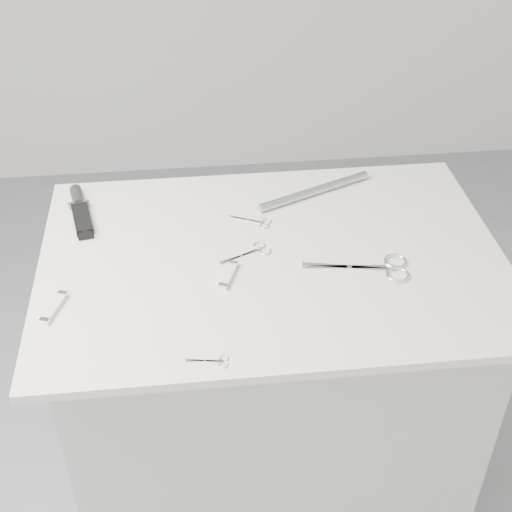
{
  "coord_description": "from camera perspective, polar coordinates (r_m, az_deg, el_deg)",
  "views": [
    {
      "loc": [
        -0.17,
        -1.22,
        1.85
      ],
      "look_at": [
        -0.04,
        0.0,
        0.92
      ],
      "focal_mm": 50.0,
      "sensor_mm": 36.0,
      "label": 1
    }
  ],
  "objects": [
    {
      "name": "embroidery_scissors_a",
      "position": [
        1.55,
        -0.24,
        0.35
      ],
      "size": [
        0.12,
        0.08,
        0.0
      ],
      "rotation": [
        0.0,
        0.0,
        0.44
      ],
      "color": "silver",
      "rests_on": "display_board"
    },
    {
      "name": "sheathed_knife",
      "position": [
        1.72,
        -13.91,
        3.67
      ],
      "size": [
        0.07,
        0.2,
        0.02
      ],
      "rotation": [
        0.0,
        0.0,
        1.77
      ],
      "color": "black",
      "rests_on": "display_board"
    },
    {
      "name": "pocket_knife_b",
      "position": [
        1.48,
        -2.22,
        -1.53
      ],
      "size": [
        0.05,
        0.09,
        0.01
      ],
      "rotation": [
        0.0,
        0.0,
        1.2
      ],
      "color": "silver",
      "rests_on": "display_board"
    },
    {
      "name": "display_board",
      "position": [
        1.54,
        1.31,
        -0.24
      ],
      "size": [
        1.0,
        0.7,
        0.02
      ],
      "primitive_type": "cube",
      "color": "beige",
      "rests_on": "plinth"
    },
    {
      "name": "metal_rail",
      "position": [
        1.74,
        4.71,
        5.2
      ],
      "size": [
        0.29,
        0.14,
        0.02
      ],
      "primitive_type": "cylinder",
      "rotation": [
        0.0,
        1.57,
        0.42
      ],
      "color": "#9A9CA2",
      "rests_on": "display_board"
    },
    {
      "name": "tiny_scissors",
      "position": [
        1.3,
        -3.42,
        -8.4
      ],
      "size": [
        0.08,
        0.03,
        0.0
      ],
      "rotation": [
        0.0,
        0.0,
        -0.14
      ],
      "color": "silver",
      "rests_on": "display_board"
    },
    {
      "name": "large_shears",
      "position": [
        1.52,
        9.86,
        -0.93
      ],
      "size": [
        0.22,
        0.1,
        0.01
      ],
      "rotation": [
        0.0,
        0.0,
        -0.16
      ],
      "color": "silver",
      "rests_on": "display_board"
    },
    {
      "name": "pocket_knife_a",
      "position": [
        1.45,
        -15.85,
        -3.98
      ],
      "size": [
        0.05,
        0.09,
        0.01
      ],
      "rotation": [
        0.0,
        0.0,
        1.24
      ],
      "color": "silver",
      "rests_on": "display_board"
    },
    {
      "name": "embroidery_scissors_b",
      "position": [
        1.64,
        0.08,
        2.76
      ],
      "size": [
        0.1,
        0.06,
        0.0
      ],
      "rotation": [
        0.0,
        0.0,
        -0.44
      ],
      "color": "silver",
      "rests_on": "display_board"
    },
    {
      "name": "plinth",
      "position": [
        1.86,
        1.11,
        -11.59
      ],
      "size": [
        0.9,
        0.6,
        0.9
      ],
      "primitive_type": "cube",
      "color": "#B5B5B3",
      "rests_on": "ground"
    },
    {
      "name": "ground",
      "position": [
        2.22,
        0.96,
        -19.36
      ],
      "size": [
        4.0,
        4.0,
        0.01
      ],
      "primitive_type": "cube",
      "color": "gray",
      "rests_on": "ground"
    }
  ]
}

